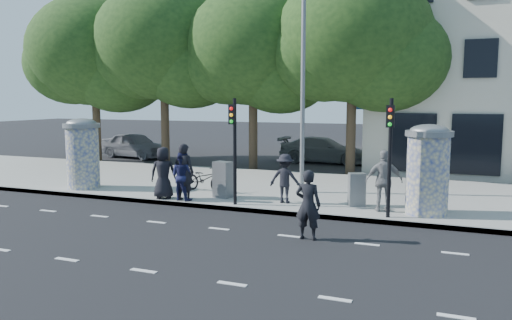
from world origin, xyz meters
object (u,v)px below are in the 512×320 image
at_px(street_lamp, 303,63).
at_px(ped_c, 182,176).
at_px(ad_column_left, 83,152).
at_px(cabinet_right, 357,189).
at_px(ped_d, 285,178).
at_px(ad_column_right, 428,167).
at_px(ped_b, 184,172).
at_px(ped_e, 384,181).
at_px(man_road, 308,205).
at_px(car_right, 323,150).
at_px(cabinet_left, 223,180).
at_px(ped_a, 163,173).
at_px(traffic_pole_near, 234,140).
at_px(traffic_pole_far, 390,145).
at_px(bicycle, 204,179).
at_px(car_left, 135,145).

height_order(street_lamp, ped_c, street_lamp).
distance_m(ad_column_left, cabinet_right, 10.33).
bearing_deg(street_lamp, ped_d, -89.65).
height_order(ad_column_right, ped_b, ad_column_right).
bearing_deg(ped_e, ad_column_left, -16.62).
bearing_deg(ad_column_right, man_road, -128.41).
bearing_deg(ped_e, car_right, -85.00).
xyz_separation_m(ad_column_left, car_right, (6.43, 11.88, -0.83)).
height_order(man_road, cabinet_left, man_road).
xyz_separation_m(ped_a, ped_e, (7.24, 0.70, 0.05)).
bearing_deg(ped_d, street_lamp, -91.54).
bearing_deg(car_right, ad_column_right, -154.15).
bearing_deg(street_lamp, ad_column_right, -23.73).
bearing_deg(ped_d, ped_a, 9.82).
bearing_deg(traffic_pole_near, ped_c, 178.31).
xyz_separation_m(ad_column_left, ped_d, (8.01, 0.20, -0.59)).
relative_size(traffic_pole_near, ped_b, 1.78).
distance_m(ad_column_right, ped_a, 8.52).
distance_m(ad_column_left, ped_a, 4.02).
bearing_deg(ped_b, traffic_pole_far, 179.70).
distance_m(traffic_pole_near, ped_a, 2.92).
distance_m(man_road, cabinet_right, 3.80).
relative_size(street_lamp, man_road, 4.50).
bearing_deg(traffic_pole_near, ped_d, 32.58).
relative_size(ad_column_left, ped_d, 1.65).
distance_m(ad_column_right, ped_c, 7.81).
bearing_deg(traffic_pole_far, street_lamp, 140.12).
distance_m(ped_b, ped_d, 3.38).
distance_m(traffic_pole_near, street_lamp, 4.07).
height_order(man_road, bicycle, man_road).
height_order(ped_a, car_right, ped_a).
distance_m(traffic_pole_near, car_right, 12.68).
xyz_separation_m(ped_a, ped_b, (0.81, -0.00, 0.07)).
xyz_separation_m(ad_column_left, traffic_pole_far, (11.40, -0.71, 0.69)).
height_order(traffic_pole_far, cabinet_right, traffic_pole_far).
bearing_deg(ped_e, ped_d, -19.53).
bearing_deg(cabinet_left, car_right, 100.57).
height_order(ad_column_left, ped_d, ad_column_left).
height_order(ad_column_left, car_left, ad_column_left).
relative_size(street_lamp, car_right, 1.64).
bearing_deg(ped_a, cabinet_left, -176.35).
distance_m(ad_column_right, man_road, 4.36).
xyz_separation_m(bicycle, cabinet_right, (5.66, -0.48, 0.05)).
height_order(traffic_pole_near, ped_d, traffic_pole_near).
bearing_deg(cabinet_right, car_right, 84.79).
height_order(cabinet_left, car_right, car_right).
distance_m(street_lamp, ped_c, 5.79).
bearing_deg(ped_a, ped_d, 169.46).
bearing_deg(car_right, car_left, 98.38).
distance_m(cabinet_left, car_left, 14.29).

